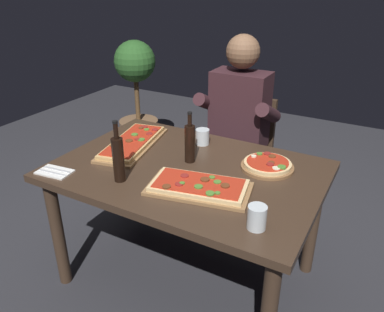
{
  "coord_description": "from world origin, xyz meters",
  "views": [
    {
      "loc": [
        0.91,
        -1.58,
        1.69
      ],
      "look_at": [
        0.0,
        0.05,
        0.79
      ],
      "focal_mm": 36.01,
      "sensor_mm": 36.0,
      "label": 1
    }
  ],
  "objects": [
    {
      "name": "napkin_cutlery_set",
      "position": [
        -0.58,
        -0.38,
        0.74
      ],
      "size": [
        0.19,
        0.13,
        0.01
      ],
      "color": "white",
      "rests_on": "dining_table"
    },
    {
      "name": "wine_bottle_dark",
      "position": [
        -0.23,
        -0.28,
        0.86
      ],
      "size": [
        0.06,
        0.06,
        0.32
      ],
      "color": "black",
      "rests_on": "dining_table"
    },
    {
      "name": "pizza_rectangular_front",
      "position": [
        0.16,
        -0.17,
        0.76
      ],
      "size": [
        0.53,
        0.35,
        0.05
      ],
      "color": "olive",
      "rests_on": "dining_table"
    },
    {
      "name": "tumbler_far_side",
      "position": [
        0.51,
        -0.32,
        0.79
      ],
      "size": [
        0.08,
        0.08,
        0.1
      ],
      "color": "silver",
      "rests_on": "dining_table"
    },
    {
      "name": "dining_table",
      "position": [
        0.0,
        0.0,
        0.64
      ],
      "size": [
        1.4,
        0.96,
        0.74
      ],
      "color": "#3D2B1E",
      "rests_on": "ground_plane"
    },
    {
      "name": "ground_plane",
      "position": [
        0.0,
        0.0,
        0.0
      ],
      "size": [
        6.4,
        6.4,
        0.0
      ],
      "primitive_type": "plane",
      "color": "#2D2D33"
    },
    {
      "name": "seated_diner",
      "position": [
        -0.03,
        0.74,
        0.74
      ],
      "size": [
        0.53,
        0.41,
        1.33
      ],
      "color": "#23232D",
      "rests_on": "ground_plane"
    },
    {
      "name": "pizza_round_far",
      "position": [
        0.37,
        0.2,
        0.76
      ],
      "size": [
        0.28,
        0.28,
        0.05
      ],
      "color": "brown",
      "rests_on": "dining_table"
    },
    {
      "name": "oil_bottle_amber",
      "position": [
        -0.03,
        0.08,
        0.85
      ],
      "size": [
        0.06,
        0.06,
        0.29
      ],
      "color": "black",
      "rests_on": "dining_table"
    },
    {
      "name": "potted_plant_corner",
      "position": [
        -1.28,
        1.26,
        0.57
      ],
      "size": [
        0.38,
        0.38,
        1.13
      ],
      "color": "#846042",
      "rests_on": "ground_plane"
    },
    {
      "name": "tumbler_near_camera",
      "position": [
        -0.08,
        0.32,
        0.78
      ],
      "size": [
        0.08,
        0.08,
        0.09
      ],
      "color": "silver",
      "rests_on": "dining_table"
    },
    {
      "name": "pizza_rectangular_left",
      "position": [
        -0.43,
        0.09,
        0.76
      ],
      "size": [
        0.35,
        0.6,
        0.05
      ],
      "color": "olive",
      "rests_on": "dining_table"
    },
    {
      "name": "diner_chair",
      "position": [
        -0.03,
        0.86,
        0.49
      ],
      "size": [
        0.44,
        0.44,
        0.87
      ],
      "color": "#3D2B1E",
      "rests_on": "ground_plane"
    }
  ]
}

